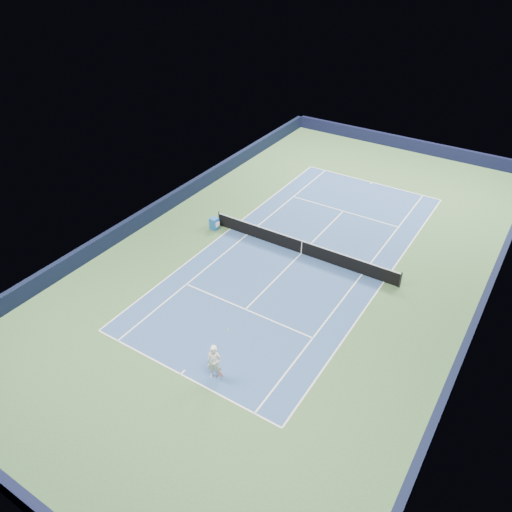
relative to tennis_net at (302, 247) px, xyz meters
The scene contains 20 objects.
ground 0.50m from the tennis_net, ahead, with size 40.00×40.00×0.00m, color #385B32.
wall_far 19.83m from the tennis_net, 90.00° to the left, with size 22.00×0.35×1.10m, color black.
wall_near 19.83m from the tennis_net, 90.00° to the right, with size 22.00×0.35×1.10m, color #111533.
wall_right 10.83m from the tennis_net, ahead, with size 0.35×40.00×1.10m, color black.
wall_left 10.83m from the tennis_net, behind, with size 0.35×40.00×1.10m, color black.
court_surface 0.50m from the tennis_net, ahead, with size 10.97×23.77×0.01m, color navy.
baseline_far 11.90m from the tennis_net, 90.00° to the left, with size 10.97×0.08×0.00m, color white.
baseline_near 11.90m from the tennis_net, 90.00° to the right, with size 10.97×0.08×0.00m, color white.
sideline_doubles_right 5.51m from the tennis_net, ahead, with size 0.08×23.77×0.00m, color white.
sideline_doubles_left 5.51m from the tennis_net, behind, with size 0.08×23.77×0.00m, color white.
sideline_singles_right 4.14m from the tennis_net, ahead, with size 0.08×23.77×0.00m, color white.
sideline_singles_left 4.14m from the tennis_net, behind, with size 0.08×23.77×0.00m, color white.
service_line_far 6.42m from the tennis_net, 90.00° to the left, with size 8.23×0.08×0.00m, color white.
service_line_near 6.42m from the tennis_net, 90.00° to the right, with size 8.23×0.08×0.00m, color white.
center_service_line 0.50m from the tennis_net, ahead, with size 0.08×12.80×0.00m, color white.
center_mark_far 11.75m from the tennis_net, 90.00° to the left, with size 0.08×0.30×0.00m, color white.
center_mark_near 11.75m from the tennis_net, 90.00° to the right, with size 0.08×0.30×0.00m, color white.
tennis_net is the anchor object (origin of this frame).
sponsor_cube 6.42m from the tennis_net, behind, with size 0.60×0.51×0.83m.
tennis_player 11.26m from the tennis_net, 82.44° to the right, with size 0.90×1.36×2.32m.
Camera 1 is at (11.59, -23.47, 17.91)m, focal length 35.00 mm.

